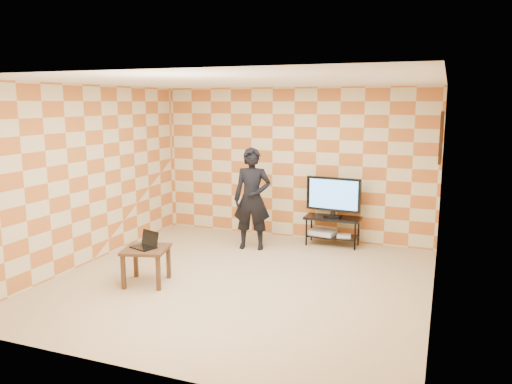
# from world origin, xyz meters

# --- Properties ---
(floor) EXTENTS (5.00, 5.00, 0.00)m
(floor) POSITION_xyz_m (0.00, 0.00, 0.00)
(floor) COLOR tan
(floor) RESTS_ON ground
(wall_back) EXTENTS (5.00, 0.02, 2.70)m
(wall_back) POSITION_xyz_m (0.00, 2.50, 1.35)
(wall_back) COLOR beige
(wall_back) RESTS_ON ground
(wall_front) EXTENTS (5.00, 0.02, 2.70)m
(wall_front) POSITION_xyz_m (0.00, -2.50, 1.35)
(wall_front) COLOR beige
(wall_front) RESTS_ON ground
(wall_left) EXTENTS (0.02, 5.00, 2.70)m
(wall_left) POSITION_xyz_m (-2.50, 0.00, 1.35)
(wall_left) COLOR beige
(wall_left) RESTS_ON ground
(wall_right) EXTENTS (0.02, 5.00, 2.70)m
(wall_right) POSITION_xyz_m (2.50, 0.00, 1.35)
(wall_right) COLOR beige
(wall_right) RESTS_ON ground
(ceiling) EXTENTS (5.00, 5.00, 0.02)m
(ceiling) POSITION_xyz_m (0.00, 0.00, 2.70)
(ceiling) COLOR white
(ceiling) RESTS_ON wall_back
(wall_art) EXTENTS (0.04, 0.72, 0.72)m
(wall_art) POSITION_xyz_m (2.47, 1.55, 1.95)
(wall_art) COLOR black
(wall_art) RESTS_ON wall_right
(tv_stand) EXTENTS (0.95, 0.43, 0.50)m
(tv_stand) POSITION_xyz_m (0.80, 2.19, 0.36)
(tv_stand) COLOR black
(tv_stand) RESTS_ON floor
(tv) EXTENTS (0.95, 0.20, 0.69)m
(tv) POSITION_xyz_m (0.80, 2.19, 0.88)
(tv) COLOR black
(tv) RESTS_ON tv_stand
(dvd_player) EXTENTS (0.51, 0.40, 0.08)m
(dvd_player) POSITION_xyz_m (0.62, 2.19, 0.21)
(dvd_player) COLOR silver
(dvd_player) RESTS_ON tv_stand
(game_console) EXTENTS (0.26, 0.21, 0.05)m
(game_console) POSITION_xyz_m (1.01, 2.15, 0.20)
(game_console) COLOR silver
(game_console) RESTS_ON tv_stand
(side_table) EXTENTS (0.69, 0.69, 0.50)m
(side_table) POSITION_xyz_m (-1.16, -0.54, 0.41)
(side_table) COLOR #3D291A
(side_table) RESTS_ON floor
(laptop) EXTENTS (0.39, 0.35, 0.22)m
(laptop) POSITION_xyz_m (-1.17, -0.51, 0.55)
(laptop) COLOR black
(laptop) RESTS_ON side_table
(person) EXTENTS (0.69, 0.53, 1.70)m
(person) POSITION_xyz_m (-0.42, 1.53, 0.85)
(person) COLOR black
(person) RESTS_ON floor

